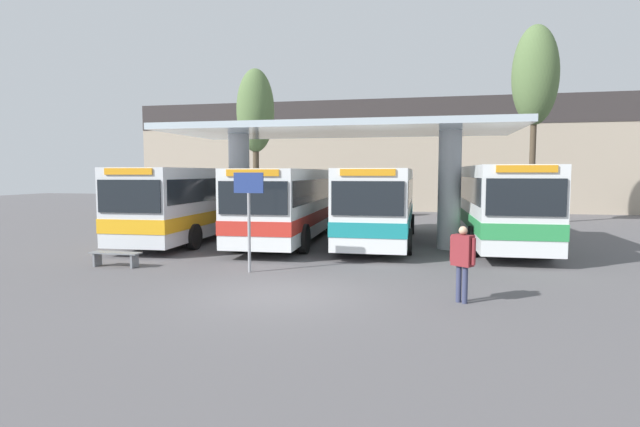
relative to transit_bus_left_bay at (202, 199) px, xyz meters
name	(u,v)px	position (x,y,z in m)	size (l,w,h in m)	color
ground_plane	(280,294)	(6.64, -9.76, -1.75)	(100.00, 100.00, 0.00)	#565456
townhouse_backdrop	(382,146)	(6.64, 17.24, 3.20)	(40.00, 0.58, 8.50)	tan
station_canopy	(340,145)	(6.64, -1.41, 2.30)	(13.57, 6.10, 4.78)	silver
transit_bus_left_bay	(202,199)	(0.00, 0.00, 0.00)	(3.06, 12.26, 3.13)	silver
transit_bus_center_bay	(291,201)	(4.35, -0.52, -0.01)	(3.08, 10.82, 3.08)	white
transit_bus_right_bay	(380,201)	(8.14, 0.02, -0.02)	(2.93, 10.67, 3.10)	white
transit_bus_far_right_bay	(495,200)	(12.86, 0.60, 0.05)	(2.99, 11.70, 3.20)	white
waiting_bench_near_pillar	(116,256)	(0.58, -7.45, -1.41)	(1.63, 0.44, 0.46)	slate
info_sign_platform	(249,201)	(4.98, -7.38, 0.36)	(0.90, 0.09, 2.95)	gray
pedestrian_waiting	(463,256)	(10.90, -9.65, -0.68)	(0.58, 0.47, 1.75)	#333856
poplar_tree_behind_left	(535,77)	(15.91, 9.23, 6.55)	(2.53, 2.53, 11.18)	#473A2B
poplar_tree_behind_right	(255,112)	(0.12, 7.04, 4.73)	(2.21, 2.21, 9.02)	#473A2B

